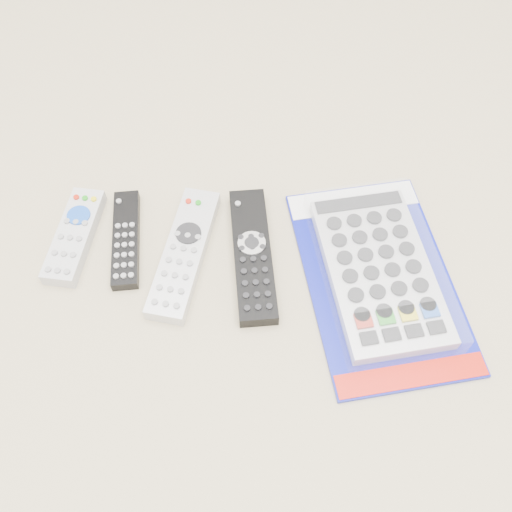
{
  "coord_description": "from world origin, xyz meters",
  "views": [
    {
      "loc": [
        0.05,
        -0.43,
        0.72
      ],
      "look_at": [
        0.05,
        0.02,
        0.01
      ],
      "focal_mm": 40.0,
      "sensor_mm": 36.0,
      "label": 1
    }
  ],
  "objects_px": {
    "remote_small_grey": "(74,236)",
    "remote_large_black": "(253,255)",
    "remote_silver_dvd": "(184,253)",
    "jumbo_remote_packaged": "(379,270)",
    "remote_slim_black": "(126,239)"
  },
  "relations": [
    {
      "from": "remote_large_black",
      "to": "remote_silver_dvd",
      "type": "bearing_deg",
      "value": 173.51
    },
    {
      "from": "remote_large_black",
      "to": "remote_small_grey",
      "type": "bearing_deg",
      "value": 167.84
    },
    {
      "from": "remote_silver_dvd",
      "to": "jumbo_remote_packaged",
      "type": "relative_size",
      "value": 0.62
    },
    {
      "from": "remote_small_grey",
      "to": "remote_large_black",
      "type": "bearing_deg",
      "value": 0.56
    },
    {
      "from": "remote_silver_dvd",
      "to": "remote_small_grey",
      "type": "bearing_deg",
      "value": -179.19
    },
    {
      "from": "remote_large_black",
      "to": "jumbo_remote_packaged",
      "type": "bearing_deg",
      "value": -14.61
    },
    {
      "from": "remote_small_grey",
      "to": "jumbo_remote_packaged",
      "type": "distance_m",
      "value": 0.46
    },
    {
      "from": "remote_silver_dvd",
      "to": "jumbo_remote_packaged",
      "type": "height_order",
      "value": "jumbo_remote_packaged"
    },
    {
      "from": "remote_small_grey",
      "to": "remote_silver_dvd",
      "type": "bearing_deg",
      "value": -2.79
    },
    {
      "from": "remote_slim_black",
      "to": "remote_large_black",
      "type": "relative_size",
      "value": 0.75
    },
    {
      "from": "remote_slim_black",
      "to": "jumbo_remote_packaged",
      "type": "bearing_deg",
      "value": -15.01
    },
    {
      "from": "remote_small_grey",
      "to": "remote_slim_black",
      "type": "relative_size",
      "value": 0.98
    },
    {
      "from": "remote_small_grey",
      "to": "remote_slim_black",
      "type": "xyz_separation_m",
      "value": [
        0.08,
        -0.0,
        -0.0
      ]
    },
    {
      "from": "remote_large_black",
      "to": "remote_slim_black",
      "type": "bearing_deg",
      "value": 166.21
    },
    {
      "from": "jumbo_remote_packaged",
      "to": "remote_slim_black",
      "type": "bearing_deg",
      "value": 161.1
    }
  ]
}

